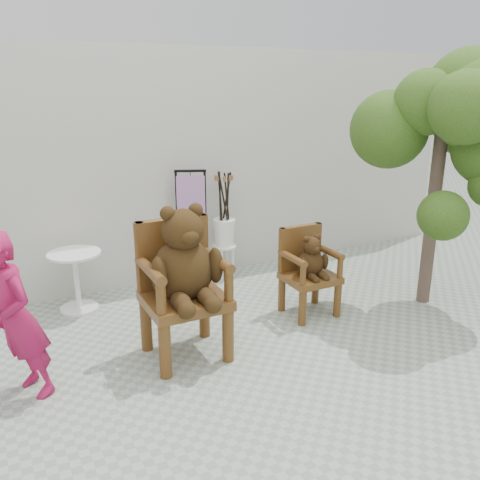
{
  "coord_description": "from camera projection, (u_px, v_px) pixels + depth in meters",
  "views": [
    {
      "loc": [
        -2.27,
        -3.56,
        2.54
      ],
      "look_at": [
        0.1,
        1.04,
        0.95
      ],
      "focal_mm": 38.0,
      "sensor_mm": 36.0,
      "label": 1
    }
  ],
  "objects": [
    {
      "name": "person",
      "position": [
        16.0,
        318.0,
        4.11
      ],
      "size": [
        0.54,
        0.63,
        1.46
      ],
      "primitive_type": "imported",
      "rotation": [
        0.0,
        0.0,
        -1.15
      ],
      "color": "#A01345",
      "rests_on": "ground"
    },
    {
      "name": "tree",
      "position": [
        459.0,
        120.0,
        5.5
      ],
      "size": [
        1.77,
        1.73,
        2.93
      ],
      "rotation": [
        0.0,
        0.0,
        -0.36
      ],
      "color": "#412F27",
      "rests_on": "ground"
    },
    {
      "name": "chair_big",
      "position": [
        183.0,
        271.0,
        4.75
      ],
      "size": [
        0.75,
        0.8,
        1.51
      ],
      "color": "#492B0F",
      "rests_on": "ground"
    },
    {
      "name": "ground_plane",
      "position": [
        281.0,
        367.0,
        4.76
      ],
      "size": [
        60.0,
        60.0,
        0.0
      ],
      "primitive_type": "plane",
      "color": "#949A8A",
      "rests_on": "ground"
    },
    {
      "name": "stool_bucket",
      "position": [
        224.0,
        232.0,
        6.8
      ],
      "size": [
        0.32,
        0.32,
        1.45
      ],
      "rotation": [
        0.0,
        0.0,
        0.04
      ],
      "color": "white",
      "rests_on": "ground"
    },
    {
      "name": "chair_small",
      "position": [
        308.0,
        265.0,
        5.75
      ],
      "size": [
        0.57,
        0.52,
        1.0
      ],
      "color": "#492B0F",
      "rests_on": "ground"
    },
    {
      "name": "cafe_table",
      "position": [
        76.0,
        274.0,
        5.85
      ],
      "size": [
        0.6,
        0.6,
        0.7
      ],
      "rotation": [
        0.0,
        0.0,
        0.05
      ],
      "color": "white",
      "rests_on": "ground"
    },
    {
      "name": "display_stand",
      "position": [
        192.0,
        241.0,
        6.62
      ],
      "size": [
        0.55,
        0.5,
        1.51
      ],
      "rotation": [
        0.0,
        0.0,
        -0.39
      ],
      "color": "black",
      "rests_on": "ground"
    },
    {
      "name": "back_wall",
      "position": [
        165.0,
        163.0,
        6.96
      ],
      "size": [
        9.0,
        1.0,
        3.0
      ],
      "primitive_type": "cube",
      "color": "beige",
      "rests_on": "ground"
    }
  ]
}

